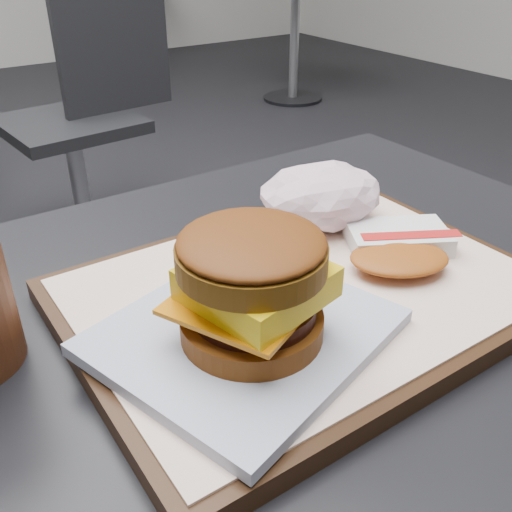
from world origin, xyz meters
The scene contains 7 objects.
customer_table centered at (0.00, 0.00, 0.58)m, with size 0.80×0.60×0.77m.
serving_tray centered at (0.03, 0.00, 0.78)m, with size 0.38×0.28×0.02m.
breakfast_sandwich centered at (-0.05, -0.04, 0.83)m, with size 0.23×0.22×0.09m.
hash_brown centered at (0.13, -0.01, 0.80)m, with size 0.13×0.12×0.02m.
crumpled_wrapper centered at (0.12, 0.08, 0.82)m, with size 0.13×0.10×0.06m, color white, non-canonical shape.
neighbor_chair centered at (0.39, 1.62, 0.51)m, with size 0.62×0.46×0.88m.
bg_table_near centered at (2.20, 2.80, 0.56)m, with size 0.66×0.66×0.75m.
Camera 1 is at (-0.23, -0.31, 1.05)m, focal length 40.00 mm.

